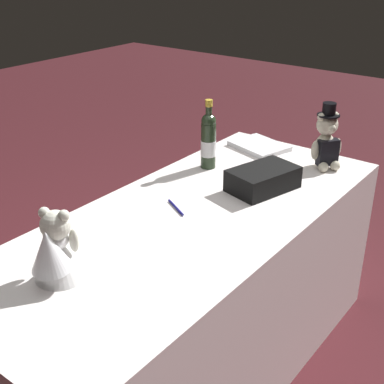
% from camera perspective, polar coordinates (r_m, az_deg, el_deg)
% --- Properties ---
extents(ground_plane, '(12.00, 12.00, 0.00)m').
position_cam_1_polar(ground_plane, '(2.51, 0.00, -18.49)').
color(ground_plane, '#47191E').
extents(reception_table, '(1.88, 0.79, 0.78)m').
position_cam_1_polar(reception_table, '(2.25, 0.00, -11.33)').
color(reception_table, white).
rests_on(reception_table, ground_plane).
extents(teddy_bear_groom, '(0.14, 0.14, 0.31)m').
position_cam_1_polar(teddy_bear_groom, '(2.51, 14.29, 5.28)').
color(teddy_bear_groom, beige).
rests_on(teddy_bear_groom, reception_table).
extents(teddy_bear_bride, '(0.22, 0.18, 0.24)m').
position_cam_1_polar(teddy_bear_bride, '(1.68, -14.47, -6.04)').
color(teddy_bear_bride, white).
rests_on(teddy_bear_bride, reception_table).
extents(champagne_bottle, '(0.07, 0.07, 0.32)m').
position_cam_1_polar(champagne_bottle, '(2.43, 1.78, 5.64)').
color(champagne_bottle, '#263621').
rests_on(champagne_bottle, reception_table).
extents(signing_pen, '(0.08, 0.14, 0.01)m').
position_cam_1_polar(signing_pen, '(2.09, -1.70, -1.74)').
color(signing_pen, navy).
rests_on(signing_pen, reception_table).
extents(gift_case_black, '(0.33, 0.25, 0.10)m').
position_cam_1_polar(gift_case_black, '(2.26, 7.65, 1.41)').
color(gift_case_black, black).
rests_on(gift_case_black, reception_table).
extents(guestbook, '(0.27, 0.31, 0.02)m').
position_cam_1_polar(guestbook, '(2.73, 7.26, 4.95)').
color(guestbook, white).
rests_on(guestbook, reception_table).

